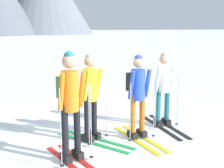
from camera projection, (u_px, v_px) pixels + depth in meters
ground_plane at (107, 143)px, 5.61m from camera, size 400.00×400.00×0.00m
skier_in_orange at (70, 100)px, 4.69m from camera, size 0.71×1.60×1.82m
skier_in_yellow at (91, 94)px, 5.56m from camera, size 1.23×1.58×1.71m
skier_in_blue at (137, 92)px, 5.71m from camera, size 0.61×1.65×1.67m
skier_in_white at (163, 87)px, 6.43m from camera, size 0.61×1.72×1.65m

